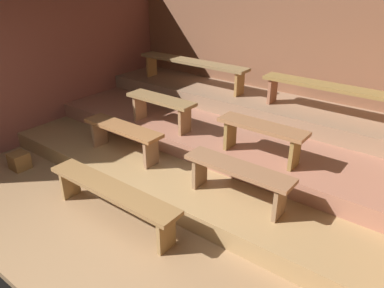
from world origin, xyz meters
name	(u,v)px	position (x,y,z in m)	size (l,w,h in m)	color
ground	(195,179)	(0.00, 2.27, -0.04)	(6.71, 5.34, 0.08)	#95704C
wall_back	(275,58)	(0.00, 4.57, 1.31)	(6.71, 0.06, 2.61)	brown
wall_left	(59,58)	(-2.98, 2.27, 1.31)	(0.06, 5.34, 2.61)	brown
platform_lower	(219,153)	(0.00, 2.90, 0.12)	(5.91, 3.29, 0.25)	#9E7C4F
platform_middle	(236,129)	(0.00, 3.37, 0.37)	(5.91, 2.34, 0.25)	#9E6650
platform_upper	(256,104)	(0.00, 4.00, 0.62)	(5.91, 1.07, 0.25)	#906F54
bench_floor_center	(112,193)	(-0.17, 0.87, 0.37)	(1.91, 0.32, 0.46)	olive
bench_lower_left	(123,132)	(-0.96, 1.81, 0.60)	(1.32, 0.32, 0.46)	#936037
bench_lower_right	(238,174)	(0.96, 1.81, 0.60)	(1.32, 0.32, 0.46)	#8B6041
bench_middle_left	(161,104)	(-0.86, 2.53, 0.84)	(1.17, 0.32, 0.46)	olive
bench_middle_right	(262,132)	(0.86, 2.53, 0.84)	(1.17, 0.32, 0.46)	#92623F
bench_upper_left	(192,64)	(-1.33, 3.93, 1.12)	(2.29, 0.32, 0.46)	olive
bench_upper_right	(339,92)	(1.33, 3.93, 1.12)	(2.29, 0.32, 0.46)	olive
wooden_crate_floor	(19,161)	(-2.24, 0.86, 0.12)	(0.25, 0.25, 0.25)	brown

